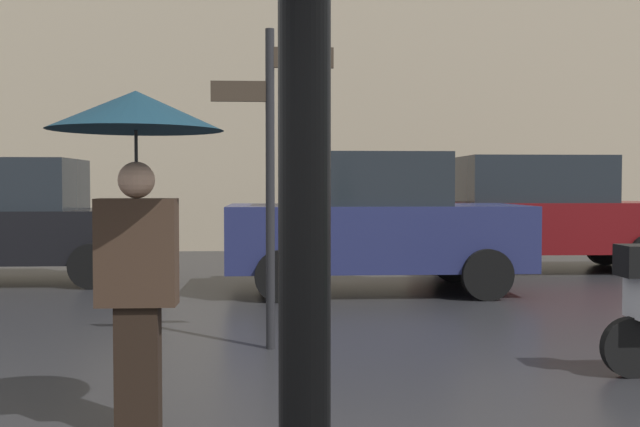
{
  "coord_description": "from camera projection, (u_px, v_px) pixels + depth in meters",
  "views": [
    {
      "loc": [
        -0.24,
        -2.34,
        1.47
      ],
      "look_at": [
        0.22,
        5.38,
        1.17
      ],
      "focal_mm": 42.5,
      "sensor_mm": 36.0,
      "label": 1
    }
  ],
  "objects": [
    {
      "name": "street_signpost",
      "position": [
        271.0,
        155.0,
        6.7
      ],
      "size": [
        1.08,
        0.08,
        2.84
      ],
      "color": "black",
      "rests_on": "ground"
    },
    {
      "name": "pedestrian_with_umbrella",
      "position": [
        136.0,
        163.0,
        4.35
      ],
      "size": [
        1.01,
        1.01,
        2.01
      ],
      "rotation": [
        0.0,
        0.0,
        3.58
      ],
      "color": "black",
      "rests_on": "ground"
    },
    {
      "name": "parked_car_right",
      "position": [
        541.0,
        213.0,
        12.86
      ],
      "size": [
        4.36,
        1.83,
        1.95
      ],
      "rotation": [
        0.0,
        0.0,
        3.42
      ],
      "color": "#590C0F",
      "rests_on": "ground"
    },
    {
      "name": "parked_car_left",
      "position": [
        11.0,
        220.0,
        11.4
      ],
      "size": [
        4.09,
        1.93,
        1.85
      ],
      "rotation": [
        0.0,
        0.0,
        3.22
      ],
      "color": "black",
      "rests_on": "ground"
    },
    {
      "name": "parked_car_distant",
      "position": [
        371.0,
        221.0,
        10.38
      ],
      "size": [
        4.01,
        2.01,
        1.89
      ],
      "rotation": [
        0.0,
        0.0,
        -0.1
      ],
      "color": "#1E234C",
      "rests_on": "ground"
    }
  ]
}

